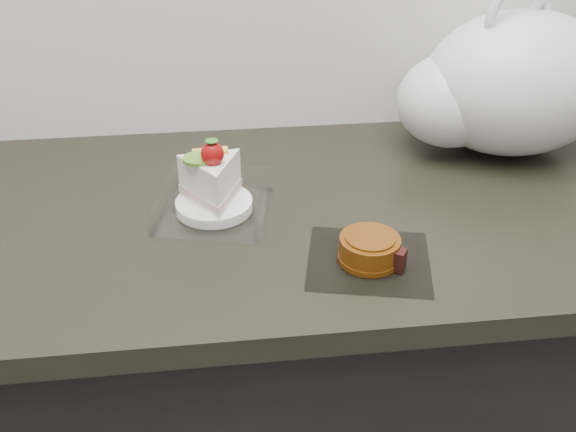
# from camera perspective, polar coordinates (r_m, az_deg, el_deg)

# --- Properties ---
(counter) EXTENTS (2.04, 0.64, 0.90)m
(counter) POSITION_cam_1_polar(r_m,az_deg,el_deg) (1.35, -1.43, -15.59)
(counter) COLOR black
(counter) RESTS_ON ground
(cake_tray) EXTENTS (0.20, 0.20, 0.13)m
(cake_tray) POSITION_cam_1_polar(r_m,az_deg,el_deg) (1.03, -6.66, 2.06)
(cake_tray) COLOR white
(cake_tray) RESTS_ON counter
(mooncake_wrap) EXTENTS (0.21, 0.20, 0.04)m
(mooncake_wrap) POSITION_cam_1_polar(r_m,az_deg,el_deg) (0.93, 7.32, -3.14)
(mooncake_wrap) COLOR white
(mooncake_wrap) RESTS_ON counter
(plastic_bag) EXTENTS (0.43, 0.33, 0.33)m
(plastic_bag) POSITION_cam_1_polar(r_m,az_deg,el_deg) (1.26, 18.69, 10.92)
(plastic_bag) COLOR silver
(plastic_bag) RESTS_ON counter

